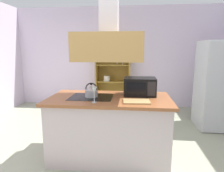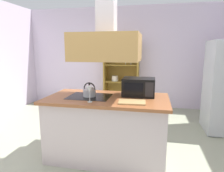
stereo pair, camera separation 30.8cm
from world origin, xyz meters
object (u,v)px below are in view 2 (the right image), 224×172
(dish_cabinet, at_px, (121,78))
(kettle, at_px, (89,91))
(cutting_board, at_px, (132,102))
(wine_glass_on_counter, at_px, (90,90))
(microwave, at_px, (139,87))

(dish_cabinet, relative_size, kettle, 8.81)
(cutting_board, height_order, wine_glass_on_counter, wine_glass_on_counter)
(dish_cabinet, xyz_separation_m, cutting_board, (0.59, -2.84, 0.11))
(wine_glass_on_counter, bearing_deg, kettle, 108.80)
(cutting_board, relative_size, microwave, 0.74)
(cutting_board, bearing_deg, wine_glass_on_counter, -171.89)
(microwave, relative_size, wine_glass_on_counter, 2.23)
(dish_cabinet, bearing_deg, kettle, -90.95)
(dish_cabinet, height_order, kettle, dish_cabinet)
(cutting_board, bearing_deg, microwave, 83.06)
(dish_cabinet, xyz_separation_m, kettle, (-0.04, -2.62, 0.19))
(cutting_board, xyz_separation_m, wine_glass_on_counter, (-0.54, -0.08, 0.14))
(microwave, bearing_deg, cutting_board, -96.94)
(kettle, xyz_separation_m, microwave, (0.69, 0.20, 0.04))
(dish_cabinet, xyz_separation_m, wine_glass_on_counter, (0.06, -2.91, 0.26))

